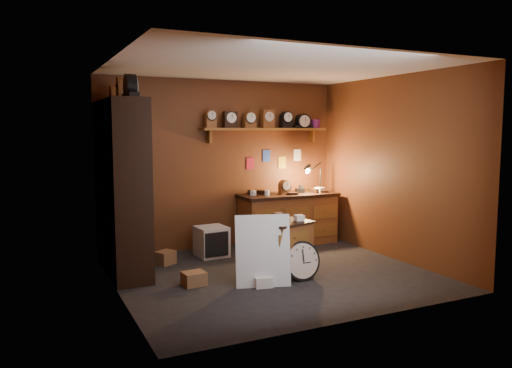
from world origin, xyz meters
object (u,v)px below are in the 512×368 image
at_px(shelving_unit, 119,180).
at_px(big_round_clock, 302,261).
at_px(low_cabinet, 285,246).
at_px(workbench, 288,216).

distance_m(shelving_unit, big_round_clock, 2.63).
bearing_deg(big_round_clock, low_cabinet, 109.78).
relative_size(workbench, big_round_clock, 3.27).
distance_m(shelving_unit, workbench, 2.99).
bearing_deg(big_round_clock, workbench, 65.86).
xyz_separation_m(workbench, big_round_clock, (-0.84, -1.87, -0.22)).
bearing_deg(big_round_clock, shelving_unit, 145.61).
bearing_deg(workbench, shelving_unit, -170.13).
bearing_deg(low_cabinet, shelving_unit, 133.19).
bearing_deg(shelving_unit, low_cabinet, -29.91).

